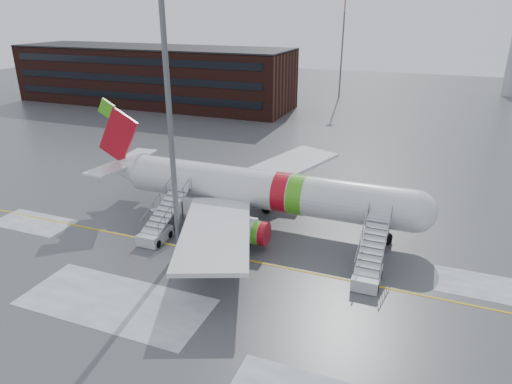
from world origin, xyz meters
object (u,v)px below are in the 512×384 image
at_px(uld_container, 163,220).
at_px(light_mast_near, 168,88).
at_px(airstair_aft, 159,227).
at_px(pushback_tug, 211,245).
at_px(airliner, 254,189).
at_px(airstair_fwd, 369,267).

relative_size(uld_container, light_mast_near, 0.11).
bearing_deg(airstair_aft, pushback_tug, -6.23).
bearing_deg(light_mast_near, uld_container, 137.03).
relative_size(pushback_tug, uld_container, 0.87).
bearing_deg(light_mast_near, airliner, 66.18).
relative_size(airstair_fwd, uld_container, 2.58).
bearing_deg(airstair_aft, uld_container, 111.55).
height_order(airstair_aft, uld_container, airstair_aft).
xyz_separation_m(airliner, uld_container, (-7.54, -4.90, -2.48)).
xyz_separation_m(airstair_fwd, light_mast_near, (-15.97, -1.91, 13.14)).
relative_size(airliner, uld_container, 11.75).
height_order(airstair_aft, pushback_tug, airstair_aft).
relative_size(airliner, airstair_fwd, 4.55).
bearing_deg(light_mast_near, pushback_tug, 27.88).
bearing_deg(pushback_tug, airstair_fwd, 2.60).
bearing_deg(airliner, airstair_aft, -136.52).
distance_m(airstair_aft, light_mast_near, 13.65).
distance_m(airliner, airstair_aft, 9.79).
distance_m(uld_container, light_mast_near, 14.25).
bearing_deg(airliner, light_mast_near, -113.82).
relative_size(airstair_aft, light_mast_near, 0.28).
bearing_deg(uld_container, airliner, 33.02).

